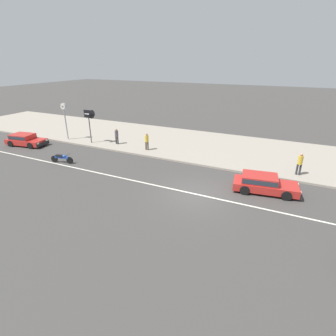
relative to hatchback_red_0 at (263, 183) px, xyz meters
The scene contains 11 objects.
ground_plane 4.37m from the hatchback_red_0, 149.49° to the right, with size 160.00×160.00×0.00m, color #423F3D.
lane_centre_stripe 4.37m from the hatchback_red_0, 149.49° to the right, with size 50.40×0.14×0.01m, color silver.
kerb_strip 8.28m from the hatchback_red_0, 116.86° to the left, with size 68.00×10.00×0.15m, color #9E9384.
hatchback_red_0 is the anchor object (origin of this frame).
hatchback_red_2 22.32m from the hatchback_red_0, behind, with size 4.04×2.25×1.10m.
motorcycle_0 15.49m from the hatchback_red_0, behind, with size 1.93×0.68×0.80m.
street_clock 20.12m from the hatchback_red_0, behind, with size 0.66×0.22×3.71m.
arrow_signboard 16.69m from the hatchback_red_0, 168.76° to the left, with size 1.33×0.80×3.27m.
pedestrian_near_clock 14.73m from the hatchback_red_0, 164.14° to the left, with size 0.34×0.34×1.53m.
pedestrian_mid_kerb 4.06m from the hatchback_red_0, 60.48° to the left, with size 0.34×0.34×1.63m.
pedestrian_by_shop 11.24m from the hatchback_red_0, 160.75° to the left, with size 0.34×0.34×1.54m.
Camera 1 is at (4.76, -13.87, 7.80)m, focal length 28.00 mm.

